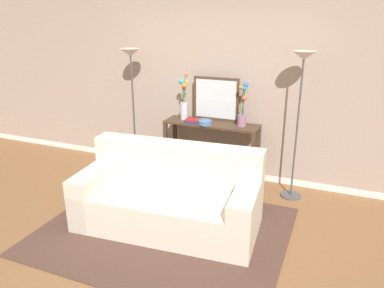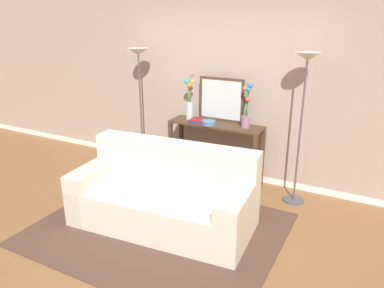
{
  "view_description": "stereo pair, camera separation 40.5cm",
  "coord_description": "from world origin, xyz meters",
  "px_view_note": "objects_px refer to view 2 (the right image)",
  "views": [
    {
      "loc": [
        1.62,
        -2.94,
        2.27
      ],
      "look_at": [
        -0.01,
        1.01,
        0.76
      ],
      "focal_mm": 35.24,
      "sensor_mm": 36.0,
      "label": 1
    },
    {
      "loc": [
        1.98,
        -2.77,
        2.27
      ],
      "look_at": [
        -0.01,
        1.01,
        0.76
      ],
      "focal_mm": 35.24,
      "sensor_mm": 36.0,
      "label": 2
    }
  ],
  "objects_px": {
    "floor_lamp_left": "(139,76)",
    "wall_mirror": "(221,100)",
    "floor_lamp_right": "(305,87)",
    "vase_tall_flowers": "(189,102)",
    "couch": "(165,198)",
    "vase_short_flowers": "(247,110)",
    "book_row_under_console": "(191,172)",
    "console_table": "(215,142)",
    "book_stack": "(197,121)",
    "fruit_bowl": "(209,123)"
  },
  "relations": [
    {
      "from": "vase_tall_flowers",
      "to": "book_row_under_console",
      "type": "bearing_deg",
      "value": -35.9
    },
    {
      "from": "floor_lamp_left",
      "to": "wall_mirror",
      "type": "xyz_separation_m",
      "value": [
        1.18,
        0.22,
        -0.26
      ]
    },
    {
      "from": "console_table",
      "to": "vase_short_flowers",
      "type": "height_order",
      "value": "vase_short_flowers"
    },
    {
      "from": "book_stack",
      "to": "book_row_under_console",
      "type": "bearing_deg",
      "value": 149.52
    },
    {
      "from": "vase_short_flowers",
      "to": "fruit_bowl",
      "type": "height_order",
      "value": "vase_short_flowers"
    },
    {
      "from": "couch",
      "to": "vase_tall_flowers",
      "type": "relative_size",
      "value": 3.14
    },
    {
      "from": "floor_lamp_right",
      "to": "console_table",
      "type": "bearing_deg",
      "value": 176.36
    },
    {
      "from": "vase_short_flowers",
      "to": "book_stack",
      "type": "bearing_deg",
      "value": -171.72
    },
    {
      "from": "floor_lamp_right",
      "to": "book_stack",
      "type": "bearing_deg",
      "value": -179.55
    },
    {
      "from": "floor_lamp_right",
      "to": "book_stack",
      "type": "xyz_separation_m",
      "value": [
        -1.37,
        -0.01,
        -0.58
      ]
    },
    {
      "from": "wall_mirror",
      "to": "vase_tall_flowers",
      "type": "bearing_deg",
      "value": -163.82
    },
    {
      "from": "couch",
      "to": "floor_lamp_right",
      "type": "distance_m",
      "value": 2.02
    },
    {
      "from": "wall_mirror",
      "to": "fruit_bowl",
      "type": "xyz_separation_m",
      "value": [
        -0.06,
        -0.26,
        -0.27
      ]
    },
    {
      "from": "wall_mirror",
      "to": "book_row_under_console",
      "type": "xyz_separation_m",
      "value": [
        -0.39,
        -0.15,
        -1.09
      ]
    },
    {
      "from": "couch",
      "to": "console_table",
      "type": "distance_m",
      "value": 1.31
    },
    {
      "from": "couch",
      "to": "vase_tall_flowers",
      "type": "bearing_deg",
      "value": 106.57
    },
    {
      "from": "wall_mirror",
      "to": "book_row_under_console",
      "type": "bearing_deg",
      "value": -159.22
    },
    {
      "from": "book_stack",
      "to": "fruit_bowl",
      "type": "bearing_deg",
      "value": -8.28
    },
    {
      "from": "console_table",
      "to": "vase_tall_flowers",
      "type": "height_order",
      "value": "vase_tall_flowers"
    },
    {
      "from": "floor_lamp_right",
      "to": "book_row_under_console",
      "type": "height_order",
      "value": "floor_lamp_right"
    },
    {
      "from": "console_table",
      "to": "wall_mirror",
      "type": "height_order",
      "value": "wall_mirror"
    },
    {
      "from": "couch",
      "to": "fruit_bowl",
      "type": "bearing_deg",
      "value": 91.19
    },
    {
      "from": "floor_lamp_left",
      "to": "book_stack",
      "type": "distance_m",
      "value": 1.07
    },
    {
      "from": "couch",
      "to": "book_row_under_console",
      "type": "height_order",
      "value": "couch"
    },
    {
      "from": "couch",
      "to": "vase_tall_flowers",
      "type": "height_order",
      "value": "vase_tall_flowers"
    },
    {
      "from": "vase_tall_flowers",
      "to": "book_stack",
      "type": "height_order",
      "value": "vase_tall_flowers"
    },
    {
      "from": "floor_lamp_right",
      "to": "vase_tall_flowers",
      "type": "height_order",
      "value": "floor_lamp_right"
    },
    {
      "from": "fruit_bowl",
      "to": "book_stack",
      "type": "distance_m",
      "value": 0.19
    },
    {
      "from": "floor_lamp_right",
      "to": "vase_tall_flowers",
      "type": "xyz_separation_m",
      "value": [
        -1.55,
        0.1,
        -0.36
      ]
    },
    {
      "from": "floor_lamp_left",
      "to": "book_row_under_console",
      "type": "xyz_separation_m",
      "value": [
        0.79,
        0.07,
        -1.35
      ]
    },
    {
      "from": "vase_short_flowers",
      "to": "fruit_bowl",
      "type": "relative_size",
      "value": 3.07
    },
    {
      "from": "vase_short_flowers",
      "to": "vase_tall_flowers",
      "type": "bearing_deg",
      "value": 179.2
    },
    {
      "from": "floor_lamp_left",
      "to": "floor_lamp_right",
      "type": "height_order",
      "value": "floor_lamp_right"
    },
    {
      "from": "fruit_bowl",
      "to": "book_stack",
      "type": "bearing_deg",
      "value": 171.72
    },
    {
      "from": "floor_lamp_left",
      "to": "vase_short_flowers",
      "type": "height_order",
      "value": "floor_lamp_left"
    },
    {
      "from": "floor_lamp_left",
      "to": "book_row_under_console",
      "type": "relative_size",
      "value": 5.94
    },
    {
      "from": "console_table",
      "to": "floor_lamp_left",
      "type": "height_order",
      "value": "floor_lamp_left"
    },
    {
      "from": "console_table",
      "to": "book_stack",
      "type": "relative_size",
      "value": 5.95
    },
    {
      "from": "console_table",
      "to": "book_row_under_console",
      "type": "relative_size",
      "value": 4.29
    },
    {
      "from": "couch",
      "to": "book_row_under_console",
      "type": "distance_m",
      "value": 1.35
    },
    {
      "from": "couch",
      "to": "vase_short_flowers",
      "type": "bearing_deg",
      "value": 70.88
    },
    {
      "from": "console_table",
      "to": "book_stack",
      "type": "xyz_separation_m",
      "value": [
        -0.24,
        -0.08,
        0.29
      ]
    },
    {
      "from": "book_row_under_console",
      "to": "vase_short_flowers",
      "type": "bearing_deg",
      "value": 0.95
    },
    {
      "from": "couch",
      "to": "console_table",
      "type": "height_order",
      "value": "couch"
    },
    {
      "from": "wall_mirror",
      "to": "vase_short_flowers",
      "type": "bearing_deg",
      "value": -18.18
    },
    {
      "from": "vase_tall_flowers",
      "to": "wall_mirror",
      "type": "bearing_deg",
      "value": 16.18
    },
    {
      "from": "couch",
      "to": "fruit_bowl",
      "type": "xyz_separation_m",
      "value": [
        -0.02,
        1.17,
        0.57
      ]
    },
    {
      "from": "fruit_bowl",
      "to": "floor_lamp_right",
      "type": "bearing_deg",
      "value": 1.84
    },
    {
      "from": "floor_lamp_right",
      "to": "vase_short_flowers",
      "type": "xyz_separation_m",
      "value": [
        -0.71,
        0.09,
        -0.38
      ]
    },
    {
      "from": "wall_mirror",
      "to": "fruit_bowl",
      "type": "height_order",
      "value": "wall_mirror"
    }
  ]
}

